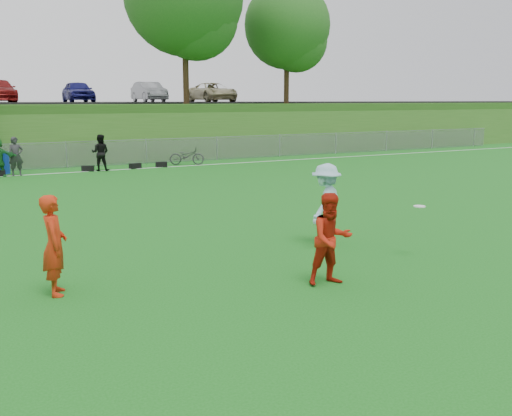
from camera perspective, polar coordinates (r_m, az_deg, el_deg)
ground at (r=10.55m, az=0.42°, el=-7.33°), size 120.00×120.00×0.00m
sideline_far at (r=27.45m, az=-17.66°, el=3.43°), size 60.00×0.10×0.01m
fence at (r=29.34m, az=-18.43°, el=5.10°), size 58.00×0.06×1.30m
berm at (r=40.16m, az=-21.16°, el=7.54°), size 120.00×18.00×3.00m
parking_lot at (r=42.11m, az=-21.63°, el=9.74°), size 120.00×12.00×0.10m
tree_green_near at (r=36.13m, az=-6.90°, el=19.88°), size 7.14×7.14×9.95m
tree_green_far at (r=40.83m, az=3.38°, el=17.37°), size 5.88×5.88×8.19m
car_row at (r=41.00m, az=-23.20°, el=10.70°), size 32.04×5.18×1.44m
spectator_row at (r=27.01m, az=-23.72°, el=4.72°), size 8.58×0.95×1.69m
gear_bags at (r=27.75m, az=-15.46°, el=3.89°), size 7.93×0.45×0.26m
player_red_left at (r=10.22m, az=-19.52°, el=-3.53°), size 0.51×0.69×1.73m
player_red_center at (r=10.26m, az=7.53°, el=-3.11°), size 0.88×0.72×1.67m
player_blue at (r=13.04m, az=7.00°, el=0.34°), size 1.39×1.27×1.87m
frisbee at (r=12.35m, az=16.03°, el=0.16°), size 0.24×0.24×0.02m
recycling_bin at (r=28.03m, az=-24.07°, el=4.14°), size 0.67×0.67×0.98m
bicycle at (r=29.33m, az=-6.93°, el=5.19°), size 1.83×1.29×0.91m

